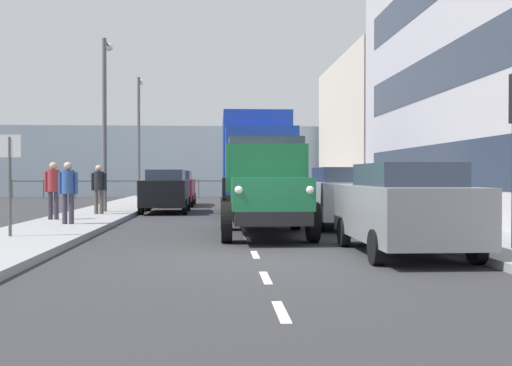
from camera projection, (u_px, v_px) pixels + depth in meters
The scene contains 19 objects.
ground_plane at pixel (238, 218), 21.48m from camera, with size 80.00×80.00×0.00m, color #2D2D30.
sidewalk_left at pixel (380, 216), 21.79m from camera, with size 2.56×39.45×0.15m, color gray.
sidewalk_right at pixel (92, 217), 21.18m from camera, with size 2.56×39.45×0.15m, color gray.
road_centreline_markings at pixel (239, 219), 21.14m from camera, with size 0.12×35.50×0.01m.
building_far_block at pixel (404, 130), 36.52m from camera, with size 8.00×13.31×8.32m.
sea_horizon at pixel (228, 161), 44.13m from camera, with size 80.00×0.80×5.00m, color #8C9EAD.
seawall_railing at pixel (229, 184), 40.56m from camera, with size 28.08×0.08×1.20m.
truck_vintage_green at pixel (266, 188), 15.02m from camera, with size 2.17×5.64×2.43m.
lorry_cargo_blue at pixel (255, 160), 23.93m from camera, with size 2.58×8.20×3.87m.
car_grey_kerbside_near at pixel (404, 207), 11.61m from camera, with size 1.90×4.31×1.72m.
car_silver_kerbside_1 at pixel (340, 196), 17.65m from camera, with size 1.75×4.02×1.72m.
car_black_oppositeside_0 at pixel (166, 190), 24.63m from camera, with size 1.83×4.03×1.72m.
car_maroon_oppositeside_1 at pixel (175, 188), 30.16m from camera, with size 1.87×4.59×1.72m.
pedestrian_couple_a at pixel (68, 187), 17.06m from camera, with size 0.53×0.34×1.72m.
pedestrian_in_dark_coat at pixel (53, 186), 18.80m from camera, with size 0.53×0.34×1.75m.
pedestrian_couple_b at pixel (99, 185), 21.49m from camera, with size 0.53×0.34×1.71m.
lamp_post_promenade at pixel (105, 109), 23.00m from camera, with size 0.32×1.14×6.45m.
lamp_post_far at pixel (139, 127), 33.63m from camera, with size 0.32×1.14×6.69m.
street_sign at pixel (10, 167), 13.63m from camera, with size 0.50×0.07×2.25m.
Camera 1 is at (0.69, 10.91, 1.50)m, focal length 43.25 mm.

